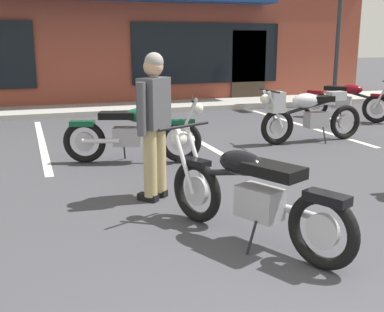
{
  "coord_description": "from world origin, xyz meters",
  "views": [
    {
      "loc": [
        -1.61,
        -1.57,
        1.79
      ],
      "look_at": [
        0.1,
        3.31,
        0.55
      ],
      "focal_mm": 44.9,
      "sensor_mm": 36.0,
      "label": 1
    }
  ],
  "objects_px": {
    "motorcycle_foreground_classic": "(251,193)",
    "motorcycle_black_cruiser": "(307,113)",
    "person_by_back_row": "(154,118)",
    "motorcycle_green_cafe_racer": "(134,132)",
    "motorcycle_red_sportbike": "(346,100)"
  },
  "relations": [
    {
      "from": "motorcycle_foreground_classic",
      "to": "motorcycle_black_cruiser",
      "type": "bearing_deg",
      "value": 51.5
    },
    {
      "from": "person_by_back_row",
      "to": "motorcycle_black_cruiser",
      "type": "bearing_deg",
      "value": 32.91
    },
    {
      "from": "motorcycle_black_cruiser",
      "to": "person_by_back_row",
      "type": "bearing_deg",
      "value": -147.09
    },
    {
      "from": "motorcycle_foreground_classic",
      "to": "motorcycle_green_cafe_racer",
      "type": "height_order",
      "value": "same"
    },
    {
      "from": "motorcycle_red_sportbike",
      "to": "motorcycle_green_cafe_racer",
      "type": "relative_size",
      "value": 0.9
    },
    {
      "from": "motorcycle_foreground_classic",
      "to": "motorcycle_green_cafe_racer",
      "type": "relative_size",
      "value": 0.97
    },
    {
      "from": "motorcycle_foreground_classic",
      "to": "motorcycle_red_sportbike",
      "type": "distance_m",
      "value": 7.62
    },
    {
      "from": "person_by_back_row",
      "to": "motorcycle_green_cafe_racer",
      "type": "bearing_deg",
      "value": 85.18
    },
    {
      "from": "motorcycle_green_cafe_racer",
      "to": "person_by_back_row",
      "type": "relative_size",
      "value": 1.22
    },
    {
      "from": "motorcycle_foreground_classic",
      "to": "person_by_back_row",
      "type": "xyz_separation_m",
      "value": [
        -0.49,
        1.47,
        0.49
      ]
    },
    {
      "from": "motorcycle_foreground_classic",
      "to": "motorcycle_red_sportbike",
      "type": "xyz_separation_m",
      "value": [
        5.18,
        5.58,
        0.0
      ]
    },
    {
      "from": "motorcycle_foreground_classic",
      "to": "motorcycle_black_cruiser",
      "type": "xyz_separation_m",
      "value": [
        2.93,
        3.68,
        0.07
      ]
    },
    {
      "from": "motorcycle_foreground_classic",
      "to": "motorcycle_black_cruiser",
      "type": "height_order",
      "value": "same"
    },
    {
      "from": "motorcycle_black_cruiser",
      "to": "person_by_back_row",
      "type": "height_order",
      "value": "person_by_back_row"
    },
    {
      "from": "motorcycle_red_sportbike",
      "to": "motorcycle_green_cafe_racer",
      "type": "xyz_separation_m",
      "value": [
        -5.53,
        -2.34,
        0.0
      ]
    }
  ]
}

